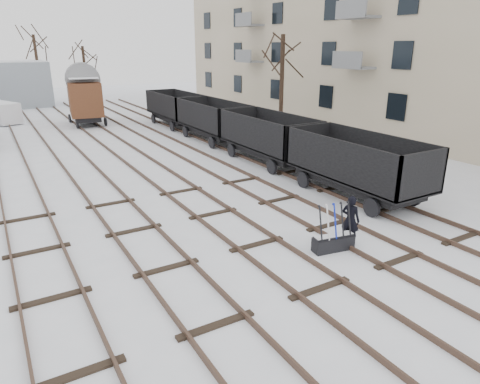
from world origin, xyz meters
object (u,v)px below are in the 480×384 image
at_px(worker, 350,220).
at_px(box_van_wagon, 85,97).
at_px(freight_wagon_a, 356,174).
at_px(panel_van, 0,112).
at_px(ground_frame, 333,242).

bearing_deg(worker, box_van_wagon, -18.37).
xyz_separation_m(freight_wagon_a, box_van_wagon, (-5.83, 23.41, 1.17)).
xyz_separation_m(worker, freight_wagon_a, (3.42, 3.20, 0.17)).
height_order(worker, panel_van, panel_van).
xyz_separation_m(worker, panel_van, (-8.27, 30.51, 0.08)).
height_order(ground_frame, box_van_wagon, box_van_wagon).
relative_size(ground_frame, panel_van, 0.36).
bearing_deg(box_van_wagon, freight_wagon_a, -68.25).
relative_size(ground_frame, worker, 0.93).
relative_size(ground_frame, box_van_wagon, 0.29).
height_order(ground_frame, worker, worker).
bearing_deg(ground_frame, panel_van, 113.18).
bearing_deg(freight_wagon_a, worker, -136.90).
relative_size(ground_frame, freight_wagon_a, 0.24).
height_order(freight_wagon_a, panel_van, freight_wagon_a).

